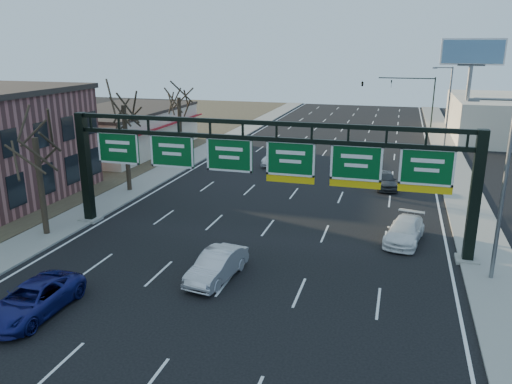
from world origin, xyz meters
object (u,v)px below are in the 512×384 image
(car_blue_suv, at_px, (33,300))
(car_white_wagon, at_px, (405,231))
(sign_gantry, at_px, (262,165))
(car_silver_sedan, at_px, (217,265))

(car_blue_suv, relative_size, car_white_wagon, 1.08)
(sign_gantry, xyz_separation_m, car_blue_suv, (-7.20, -11.15, -3.94))
(car_blue_suv, bearing_deg, car_silver_sedan, 40.62)
(car_white_wagon, bearing_deg, sign_gantry, -156.30)
(sign_gantry, height_order, car_white_wagon, sign_gantry)
(sign_gantry, height_order, car_silver_sedan, sign_gantry)
(car_blue_suv, distance_m, car_white_wagon, 20.32)
(car_blue_suv, height_order, car_silver_sedan, car_silver_sedan)
(car_blue_suv, height_order, car_white_wagon, car_blue_suv)
(car_white_wagon, bearing_deg, car_silver_sedan, -129.48)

